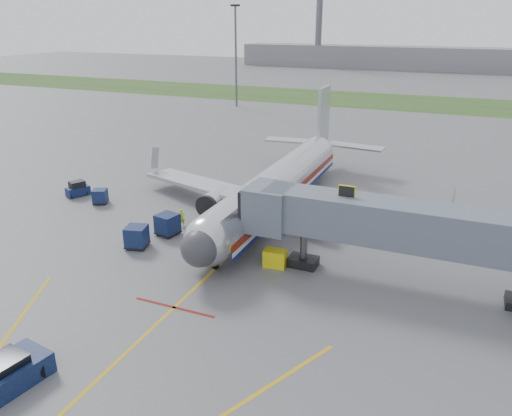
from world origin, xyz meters
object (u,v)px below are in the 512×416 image
at_px(baggage_tug, 78,189).
at_px(ramp_worker, 182,218).
at_px(airliner, 278,185).
at_px(pushback_tug, 8,373).
at_px(belt_loader, 230,214).

relative_size(baggage_tug, ramp_worker, 1.58).
distance_m(airliner, pushback_tug, 29.26).
bearing_deg(airliner, baggage_tug, -168.76).
distance_m(baggage_tug, ramp_worker, 14.93).
relative_size(airliner, belt_loader, 8.01).
distance_m(belt_loader, ramp_worker, 4.65).
bearing_deg(belt_loader, baggage_tug, -179.13).
bearing_deg(pushback_tug, airliner, 82.12).
bearing_deg(baggage_tug, belt_loader, 0.87).
xyz_separation_m(airliner, belt_loader, (-3.26, -3.94, -2.12)).
bearing_deg(ramp_worker, belt_loader, -2.89).
relative_size(baggage_tug, belt_loader, 0.59).
bearing_deg(pushback_tug, belt_loader, 88.29).
xyz_separation_m(pushback_tug, baggage_tug, (-17.22, 24.71, 0.03)).
bearing_deg(airliner, pushback_tug, -97.88).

